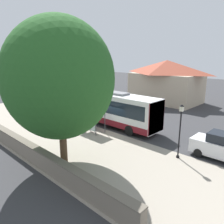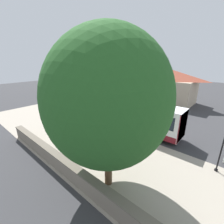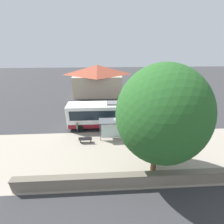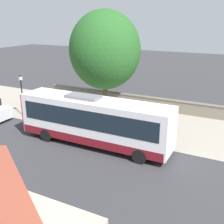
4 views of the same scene
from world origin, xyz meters
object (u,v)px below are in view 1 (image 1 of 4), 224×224
bus (111,108)px  parked_car_behind_bus (223,147)px  bus_shelter (90,112)px  pedestrian (75,112)px  shade_tree (59,79)px  bench (65,122)px  street_lamp_near (180,127)px

bus → parked_car_behind_bus: (-0.26, -11.68, -0.98)m
bus → bus_shelter: size_ratio=3.95×
pedestrian → parked_car_behind_bus: parked_car_behind_bus is taller
shade_tree → parked_car_behind_bus: 12.62m
bus → bench: 5.15m
pedestrian → street_lamp_near: 13.76m
bus_shelter → bench: size_ratio=1.88×
street_lamp_near → shade_tree: shade_tree is taller
bus_shelter → parked_car_behind_bus: 12.04m
parked_car_behind_bus → shade_tree: bearing=136.5°
bus_shelter → street_lamp_near: bearing=-86.0°
bench → parked_car_behind_bus: parked_car_behind_bus is taller
shade_tree → street_lamp_near: bearing=-41.0°
bus → shade_tree: (-8.66, -3.71, 4.04)m
bus → bench: bus is taller
bus_shelter → shade_tree: (-5.70, -3.72, 3.97)m
bench → parked_car_behind_bus: size_ratio=0.36×
bus → pedestrian: size_ratio=7.25×
bus → pedestrian: (-1.56, 4.44, -1.00)m
bus_shelter → pedestrian: (1.40, 4.44, -1.06)m
pedestrian → shade_tree: shade_tree is taller
bench → shade_tree: (-4.86, -6.86, 5.50)m
bus → bench: (-3.80, 3.14, -1.46)m
pedestrian → bench: (-2.24, -1.30, -0.47)m
street_lamp_near → bus: bearing=75.9°
bus_shelter → pedestrian: bearing=72.5°
shade_tree → parked_car_behind_bus: (8.40, -7.97, -5.02)m
pedestrian → bus: bearing=-70.6°
bus → parked_car_behind_bus: size_ratio=2.68×
pedestrian → bench: size_ratio=1.02×
parked_car_behind_bus → pedestrian: bearing=94.6°
bus → bench: bearing=140.4°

